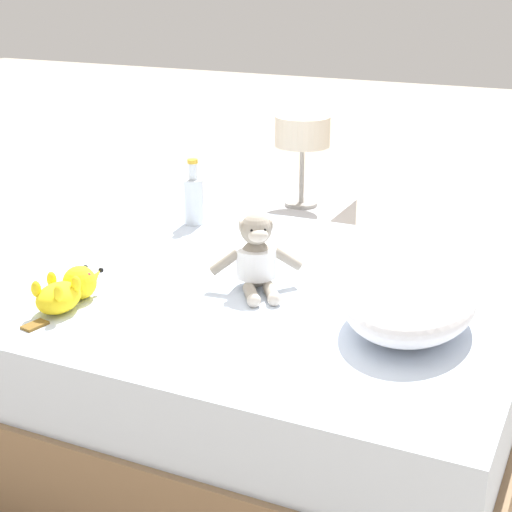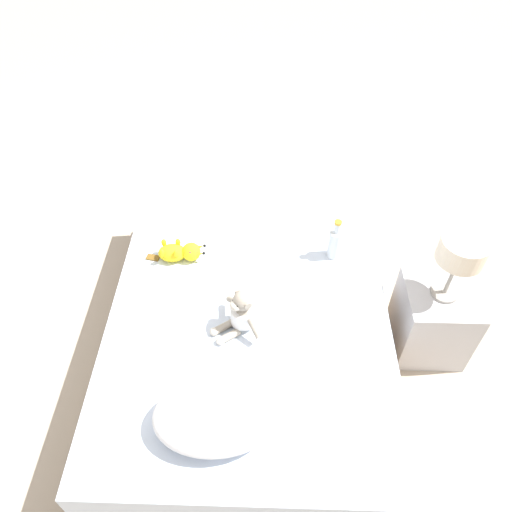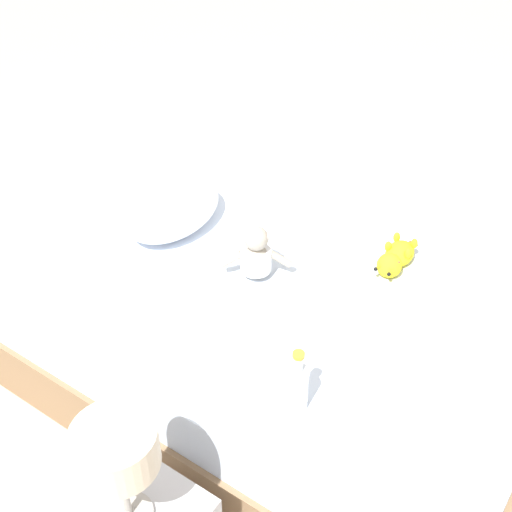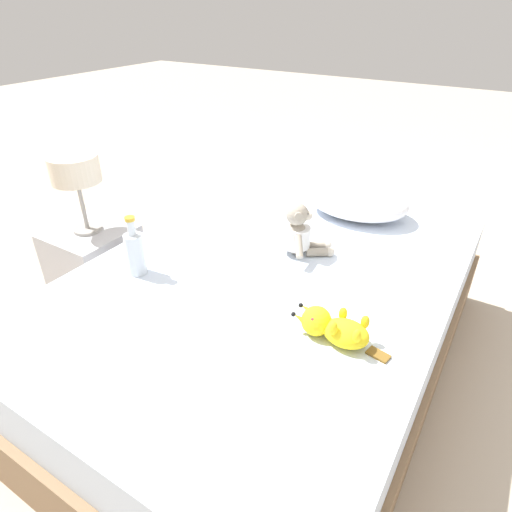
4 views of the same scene
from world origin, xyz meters
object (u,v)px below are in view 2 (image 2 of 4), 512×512
object	(u,v)px
plush_monkey	(241,314)
bedside_lamp	(462,253)
bed	(250,327)
glass_bottle	(335,243)
plush_yellow_creature	(180,252)
nightstand	(432,320)
pillow	(216,415)

from	to	relation	value
plush_monkey	bedside_lamp	distance (m)	1.09
bed	glass_bottle	xyz separation A→B (m)	(-0.44, -0.31, 0.36)
plush_monkey	glass_bottle	world-z (taller)	glass_bottle
bed	glass_bottle	world-z (taller)	glass_bottle
glass_bottle	bedside_lamp	xyz separation A→B (m)	(-0.57, 0.21, 0.16)
plush_yellow_creature	bedside_lamp	bearing A→B (deg)	173.35
bed	glass_bottle	bearing A→B (deg)	-145.41
bed	plush_monkey	bearing A→B (deg)	79.90
plush_monkey	bedside_lamp	size ratio (longest dim) A/B	0.66
plush_yellow_creature	nightstand	xyz separation A→B (m)	(-1.39, 0.16, -0.33)
pillow	bed	bearing A→B (deg)	-99.29
bed	plush_monkey	world-z (taller)	plush_monkey
plush_yellow_creature	bedside_lamp	xyz separation A→B (m)	(-1.39, 0.16, 0.20)
glass_bottle	bedside_lamp	world-z (taller)	bedside_lamp
glass_bottle	nightstand	bearing A→B (deg)	159.86
plush_monkey	bedside_lamp	bearing A→B (deg)	-165.29
plush_monkey	plush_yellow_creature	xyz separation A→B (m)	(0.35, -0.44, -0.05)
bed	pillow	world-z (taller)	pillow
glass_bottle	bedside_lamp	bearing A→B (deg)	159.86
plush_yellow_creature	bed	bearing A→B (deg)	145.77
plush_monkey	nightstand	distance (m)	1.14
pillow	plush_yellow_creature	xyz separation A→B (m)	(0.27, -0.93, -0.03)
plush_monkey	nightstand	xyz separation A→B (m)	(-1.04, -0.27, -0.38)
plush_monkey	glass_bottle	size ratio (longest dim) A/B	1.02
nightstand	bedside_lamp	bearing A→B (deg)	180.00
pillow	plush_yellow_creature	size ratio (longest dim) A/B	1.61
pillow	plush_yellow_creature	distance (m)	0.97
pillow	nightstand	world-z (taller)	pillow
pillow	plush_monkey	distance (m)	0.50
pillow	bedside_lamp	xyz separation A→B (m)	(-1.12, -0.76, 0.17)
pillow	glass_bottle	world-z (taller)	glass_bottle
bed	pillow	size ratio (longest dim) A/B	3.81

